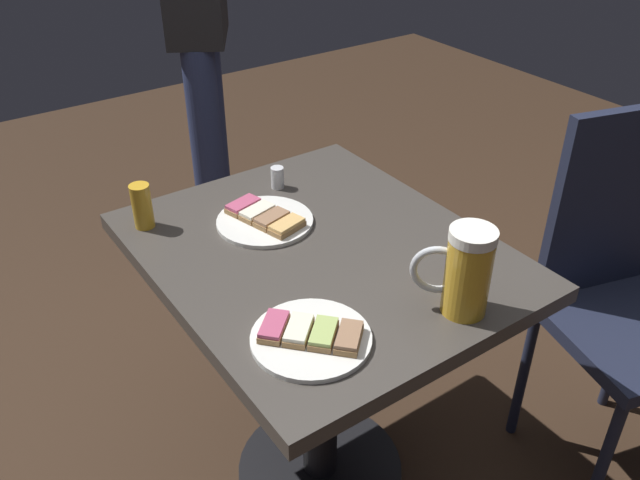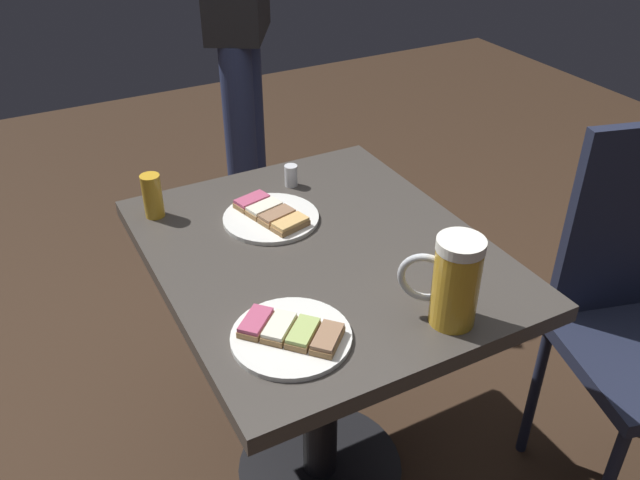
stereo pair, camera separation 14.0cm
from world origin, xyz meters
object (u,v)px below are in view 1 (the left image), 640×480
object	(u,v)px
plate_near	(265,219)
beer_mug	(465,271)
patron_standing	(198,20)
beer_glass_small	(142,206)
plate_far	(311,336)
salt_shaker	(277,178)
cafe_chair	(624,285)

from	to	relation	value
plate_near	beer_mug	xyz separation A→B (m)	(-0.14, 0.47, 0.08)
patron_standing	beer_glass_small	bearing A→B (deg)	-3.45
plate_far	salt_shaker	xyz separation A→B (m)	(-0.25, -0.51, 0.02)
beer_glass_small	cafe_chair	xyz separation A→B (m)	(-0.93, 0.63, -0.23)
plate_far	patron_standing	distance (m)	1.41
plate_near	salt_shaker	bearing A→B (deg)	-131.51
beer_mug	beer_glass_small	distance (m)	0.72
beer_glass_small	patron_standing	distance (m)	0.97
beer_mug	patron_standing	bearing A→B (deg)	-97.08
beer_mug	beer_glass_small	size ratio (longest dim) A/B	1.70
plate_near	salt_shaker	world-z (taller)	salt_shaker
beer_glass_small	salt_shaker	bearing A→B (deg)	177.52
plate_near	cafe_chair	xyz separation A→B (m)	(-0.70, 0.48, -0.19)
beer_glass_small	patron_standing	size ratio (longest dim) A/B	0.06
beer_mug	plate_far	bearing A→B (deg)	-17.47
salt_shaker	plate_far	bearing A→B (deg)	64.08
cafe_chair	patron_standing	bearing A→B (deg)	-59.21
plate_far	salt_shaker	distance (m)	0.57
plate_far	salt_shaker	world-z (taller)	salt_shaker
patron_standing	cafe_chair	bearing A→B (deg)	46.04
plate_far	patron_standing	world-z (taller)	patron_standing
cafe_chair	patron_standing	distance (m)	1.52
cafe_chair	patron_standing	world-z (taller)	patron_standing
beer_mug	cafe_chair	size ratio (longest dim) A/B	0.18
plate_far	beer_glass_small	distance (m)	0.54
plate_far	beer_mug	bearing A→B (deg)	162.53
beer_mug	patron_standing	distance (m)	1.43
plate_near	salt_shaker	xyz separation A→B (m)	(-0.11, -0.13, 0.02)
beer_mug	salt_shaker	size ratio (longest dim) A/B	3.25
cafe_chair	beer_glass_small	bearing A→B (deg)	-18.50
plate_far	cafe_chair	bearing A→B (deg)	173.31
plate_near	beer_mug	size ratio (longest dim) A/B	1.24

